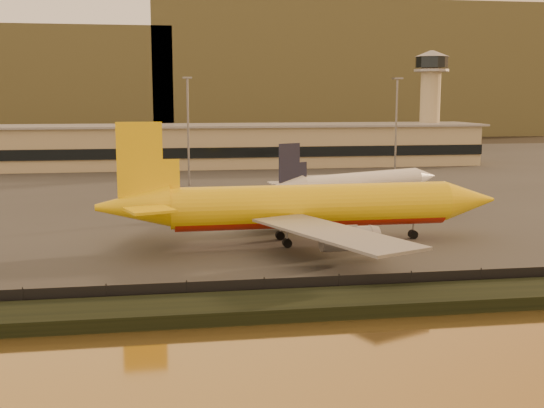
% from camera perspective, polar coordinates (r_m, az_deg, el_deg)
% --- Properties ---
extents(ground, '(900.00, 900.00, 0.00)m').
position_cam_1_polar(ground, '(85.02, 2.06, -5.39)').
color(ground, black).
rests_on(ground, ground).
extents(embankment, '(320.00, 7.00, 1.40)m').
position_cam_1_polar(embankment, '(68.87, 4.84, -8.27)').
color(embankment, black).
rests_on(embankment, ground).
extents(tarmac, '(320.00, 220.00, 0.20)m').
position_cam_1_polar(tarmac, '(177.75, -3.91, 2.18)').
color(tarmac, '#2D2D2D').
rests_on(tarmac, ground).
extents(perimeter_fence, '(300.00, 0.05, 2.20)m').
position_cam_1_polar(perimeter_fence, '(72.42, 4.08, -6.90)').
color(perimeter_fence, black).
rests_on(perimeter_fence, tarmac).
extents(terminal_building, '(202.00, 25.00, 12.60)m').
position_cam_1_polar(terminal_building, '(206.86, -8.74, 4.76)').
color(terminal_building, tan).
rests_on(terminal_building, tarmac).
extents(control_tower, '(11.20, 11.20, 35.50)m').
position_cam_1_polar(control_tower, '(228.62, 13.11, 8.89)').
color(control_tower, tan).
rests_on(control_tower, tarmac).
extents(apron_light_masts, '(152.20, 12.20, 25.40)m').
position_cam_1_polar(apron_light_masts, '(158.94, 2.14, 7.03)').
color(apron_light_masts, slate).
rests_on(apron_light_masts, tarmac).
extents(distant_hills, '(470.00, 160.00, 70.00)m').
position_cam_1_polar(distant_hills, '(420.92, -9.97, 10.25)').
color(distant_hills, brown).
rests_on(distant_hills, ground).
extents(dhl_cargo_jet, '(58.50, 57.48, 17.52)m').
position_cam_1_polar(dhl_cargo_jet, '(97.73, 2.77, -0.25)').
color(dhl_cargo_jet, yellow).
rests_on(dhl_cargo_jet, tarmac).
extents(white_narrowbody_jet, '(40.80, 38.57, 12.39)m').
position_cam_1_polar(white_narrowbody_jet, '(137.03, 7.27, 1.70)').
color(white_narrowbody_jet, silver).
rests_on(white_narrowbody_jet, tarmac).
extents(gse_vehicle_yellow, '(4.57, 3.32, 1.88)m').
position_cam_1_polar(gse_vehicle_yellow, '(117.56, 0.96, -0.79)').
color(gse_vehicle_yellow, yellow).
rests_on(gse_vehicle_yellow, tarmac).
extents(gse_vehicle_white, '(3.92, 2.12, 1.69)m').
position_cam_1_polar(gse_vehicle_white, '(116.69, -7.32, -0.99)').
color(gse_vehicle_white, silver).
rests_on(gse_vehicle_white, tarmac).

